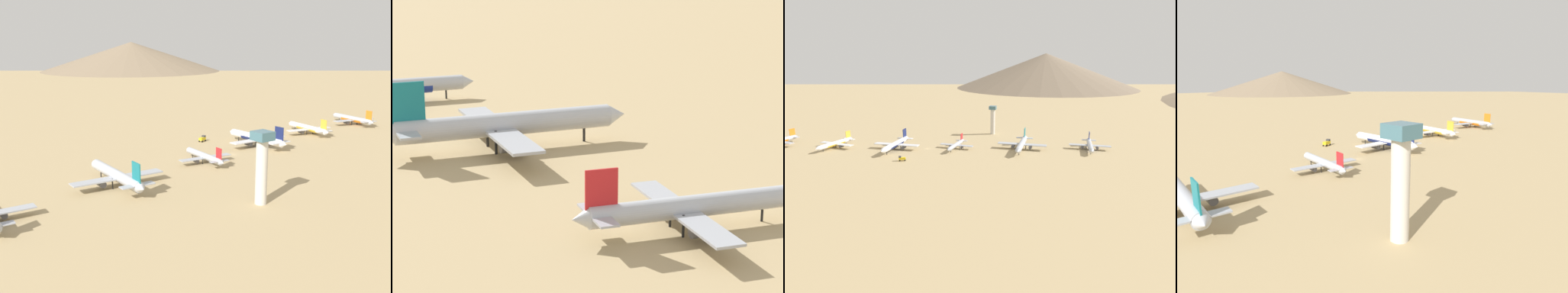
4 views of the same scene
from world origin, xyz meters
The scene contains 2 objects.
parked_jet_3 centered at (-5.75, 25.13, 3.68)m, with size 37.95×30.88×10.94m.
parked_jet_4 centered at (-16.36, 82.56, 5.21)m, with size 53.62×43.48×15.48m.
Camera 2 is at (-65.03, -73.84, 42.72)m, focal length 74.06 mm.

